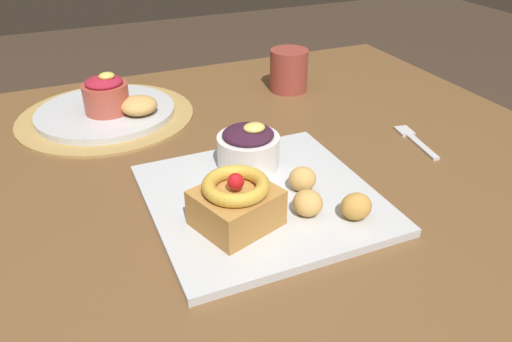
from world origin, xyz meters
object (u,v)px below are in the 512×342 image
back_plate (106,112)px  back_pastry (139,105)px  cake_slice (236,202)px  fritter_back (302,179)px  front_plate (262,198)px  back_ramekin (106,94)px  berry_ramekin (248,147)px  fork (414,139)px  fritter_front (356,206)px  coffee_mug (289,70)px  fritter_middle (308,203)px

back_plate → back_pastry: (0.06, -0.05, 0.02)m
cake_slice → fritter_back: size_ratio=2.99×
back_plate → front_plate: bearing=-67.9°
fritter_back → back_pastry: bearing=114.6°
front_plate → cake_slice: size_ratio=2.59×
front_plate → cake_slice: 0.08m
back_ramekin → back_plate: bearing=106.7°
cake_slice → back_plate: 0.44m
back_ramekin → back_pastry: bearing=-32.5°
berry_ramekin → fork: (0.31, -0.01, -0.04)m
berry_ramekin → back_ramekin: size_ratio=1.14×
fritter_front → back_plate: size_ratio=0.16×
fritter_front → coffee_mug: bearing=73.6°
back_plate → fork: (0.48, -0.31, -0.01)m
cake_slice → front_plate: bearing=40.7°
berry_ramekin → fritter_back: 0.10m
coffee_mug → cake_slice: bearing=-124.1°
fork → fritter_front: bearing=135.4°
back_pastry → fork: 0.50m
berry_ramekin → back_plate: size_ratio=0.37×
fritter_middle → back_pastry: (-0.14, 0.40, 0.00)m
back_pastry → coffee_mug: 0.33m
back_ramekin → back_pastry: size_ratio=1.22×
fritter_middle → back_ramekin: bearing=113.4°
fork → front_plate: bearing=111.7°
berry_ramekin → fritter_middle: bearing=-81.5°
front_plate → cake_slice: bearing=-139.3°
fritter_front → fritter_middle: bearing=148.8°
front_plate → fritter_middle: 0.08m
back_ramekin → fork: 0.56m
fritter_back → back_pastry: back_pastry is taller
cake_slice → berry_ramekin: 0.15m
back_ramekin → coffee_mug: bearing=0.5°
fritter_front → coffee_mug: 0.49m
fritter_back → fork: bearing=16.4°
front_plate → coffee_mug: size_ratio=3.51×
berry_ramekin → back_ramekin: bearing=120.1°
back_ramekin → coffee_mug: back_ramekin is taller
berry_ramekin → back_ramekin: (-0.17, 0.29, 0.01)m
cake_slice → back_ramekin: (-0.09, 0.42, 0.01)m
berry_ramekin → back_plate: bearing=119.6°
back_ramekin → coffee_mug: (0.38, 0.00, -0.01)m
fritter_back → back_plate: (-0.21, 0.39, -0.02)m
cake_slice → coffee_mug: coffee_mug is taller
back_plate → back_pastry: 0.08m
fritter_middle → back_plate: bearing=113.2°
back_pastry → back_plate: bearing=140.4°
fritter_front → fork: size_ratio=0.33×
back_plate → coffee_mug: (0.38, -0.01, 0.03)m
cake_slice → fritter_middle: size_ratio=2.92×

